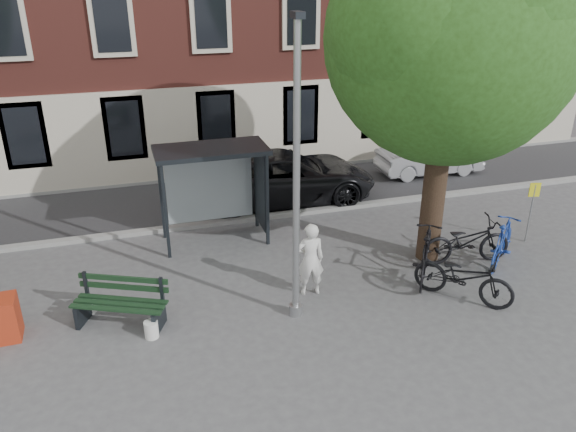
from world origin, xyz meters
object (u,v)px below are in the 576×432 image
Objects in this scene: bike_c at (464,277)px; car_dark at (286,176)px; painter at (310,259)px; bike_a at (466,241)px; bike_d at (426,255)px; lamppost at (296,193)px; bus_shelter at (226,171)px; bench at (121,305)px; car_silver at (430,157)px; bike_b at (502,243)px; notice_sign at (533,201)px.

car_dark is (-2.06, 6.78, 0.20)m from bike_c.
painter is 3.39m from bike_c.
bike_d reaches higher than bike_a.
lamppost reaches higher than bus_shelter.
bike_c is at bearing 15.38° from bench.
bus_shelter is at bearing 98.43° from lamppost.
bike_c is at bearing -160.50° from car_dark.
painter is at bearing 134.71° from car_silver.
bench is 9.09m from bike_b.
bus_shelter is 1.46× the size of bike_b.
lamppost is 6.01m from bike_b.
lamppost is at bearing 167.85° from car_dark.
bike_a is 6.13m from car_dark.
bike_b is 2.18m from bike_d.
painter is 4.20m from bike_a.
bench is 1.02× the size of bike_b.
lamppost is 1.63× the size of car_silver.
notice_sign reaches higher than car_silver.
bus_shelter is 0.51× the size of car_dark.
car_dark is at bearing 99.55° from car_silver.
notice_sign is at bearing -129.04° from car_dark.
bike_d is at bearing -41.56° from bus_shelter.
notice_sign is at bearing -18.75° from bus_shelter.
car_dark is at bearing 38.41° from bike_a.
bike_c is 8.40m from car_silver.
lamppost reaches higher than car_dark.
bike_c is at bearing 153.21° from bike_a.
painter reaches higher than bench.
car_silver is (1.69, 6.46, 0.03)m from bike_b.
painter is at bearing -160.07° from notice_sign.
bus_shelter is 0.76× the size of car_silver.
car_dark is (-3.09, 5.29, 0.19)m from bike_a.
notice_sign is at bearing 178.47° from car_silver.
painter is 6.49m from notice_sign.
bench is at bearing 139.51° from car_dark.
notice_sign reaches higher than bike_c.
bike_d is 5.96m from car_dark.
car_dark is (2.26, 2.17, -1.14)m from bus_shelter.
notice_sign is at bearing -10.89° from bike_c.
lamppost is 3.06× the size of bench.
painter is 9.25m from car_silver.
lamppost is 3.63× the size of notice_sign.
bike_a is at bearing -153.74° from notice_sign.
car_dark is at bearing 75.22° from lamppost.
bike_b reaches higher than bike_c.
bench is at bearing 32.84° from bike_d.
car_silver reaches higher than bike_b.
notice_sign is (2.25, 0.53, 0.59)m from bike_a.
lamppost is at bearing -154.83° from notice_sign.
car_silver is (7.85, 3.01, -1.30)m from bus_shelter.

